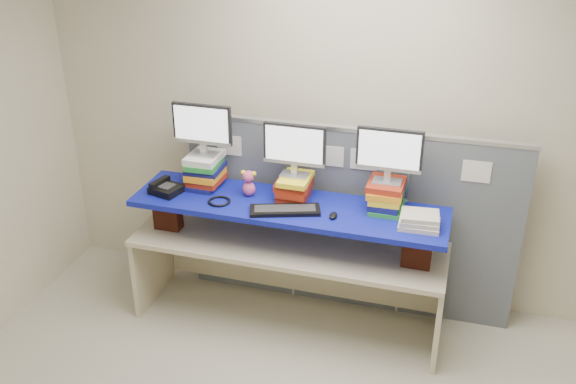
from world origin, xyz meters
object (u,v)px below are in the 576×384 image
(desk, at_px, (288,259))
(monitor_center, at_px, (295,147))
(desk_phone, at_px, (166,188))
(monitor_right, at_px, (389,153))
(blue_board, at_px, (288,207))
(monitor_left, at_px, (202,127))
(keyboard, at_px, (285,210))

(desk, bearing_deg, monitor_center, 83.36)
(desk_phone, bearing_deg, monitor_center, 25.36)
(desk, distance_m, desk_phone, 1.06)
(monitor_right, bearing_deg, desk, -170.22)
(blue_board, bearing_deg, desk_phone, -175.69)
(desk, relative_size, desk_phone, 9.20)
(monitor_left, height_order, monitor_center, monitor_left)
(monitor_left, xyz_separation_m, monitor_right, (1.38, -0.02, -0.04))
(desk, bearing_deg, monitor_left, 170.31)
(desk, xyz_separation_m, monitor_center, (0.02, 0.12, 0.86))
(monitor_center, bearing_deg, monitor_left, -180.00)
(monitor_center, bearing_deg, monitor_right, -0.00)
(desk, height_order, monitor_center, monitor_center)
(monitor_center, height_order, keyboard, monitor_center)
(monitor_left, height_order, monitor_right, monitor_left)
(monitor_left, relative_size, keyboard, 0.87)
(blue_board, height_order, desk_phone, desk_phone)
(monitor_left, bearing_deg, desk_phone, -142.19)
(blue_board, distance_m, desk_phone, 0.94)
(monitor_right, bearing_deg, blue_board, -170.22)
(monitor_left, distance_m, keyboard, 0.88)
(monitor_left, distance_m, monitor_center, 0.71)
(monitor_right, bearing_deg, monitor_center, 180.00)
(monitor_center, relative_size, monitor_right, 1.00)
(monitor_center, height_order, desk_phone, monitor_center)
(monitor_center, distance_m, keyboard, 0.45)
(monitor_left, xyz_separation_m, desk_phone, (-0.25, -0.18, -0.45))
(desk, bearing_deg, monitor_right, 9.78)
(blue_board, relative_size, monitor_center, 5.05)
(monitor_center, xyz_separation_m, keyboard, (-0.01, -0.24, -0.39))
(desk, relative_size, blue_board, 1.02)
(monitor_left, relative_size, monitor_center, 1.00)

